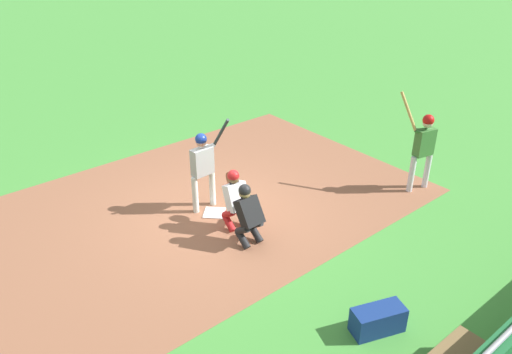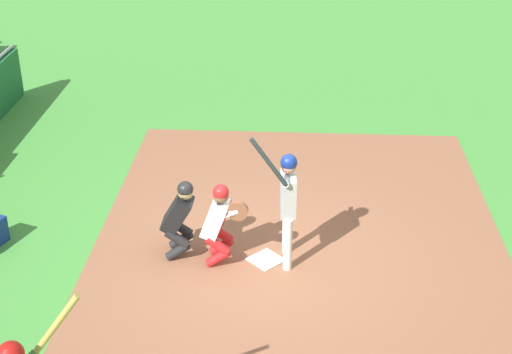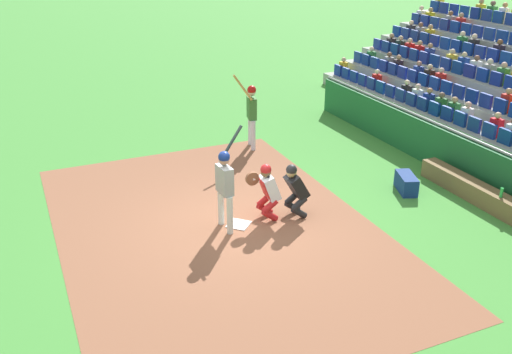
{
  "view_description": "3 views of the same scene",
  "coord_description": "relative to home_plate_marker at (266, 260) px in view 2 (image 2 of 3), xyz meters",
  "views": [
    {
      "loc": [
        -5.14,
        -7.57,
        5.76
      ],
      "look_at": [
        0.18,
        -1.17,
        1.3
      ],
      "focal_mm": 35.3,
      "sensor_mm": 36.0,
      "label": 1
    },
    {
      "loc": [
        9.4,
        0.4,
        6.26
      ],
      "look_at": [
        -0.1,
        -0.16,
        1.36
      ],
      "focal_mm": 52.49,
      "sensor_mm": 36.0,
      "label": 2
    },
    {
      "loc": [
        -9.96,
        3.99,
        5.83
      ],
      "look_at": [
        0.11,
        -0.45,
        1.0
      ],
      "focal_mm": 39.71,
      "sensor_mm": 36.0,
      "label": 3
    }
  ],
  "objects": [
    {
      "name": "infield_dirt_patch",
      "position": [
        0.0,
        0.5,
        -0.01
      ],
      "size": [
        9.58,
        6.4,
        0.01
      ],
      "primitive_type": "cube",
      "rotation": [
        0.0,
        0.0,
        0.0
      ],
      "color": "brown",
      "rests_on": "ground_plane"
    },
    {
      "name": "home_plate_umpire",
      "position": [
        -0.11,
        -1.29,
        0.67
      ],
      "size": [
        0.46,
        0.5,
        1.26
      ],
      "color": "black",
      "rests_on": "ground_plane"
    },
    {
      "name": "batter_at_plate",
      "position": [
        -0.02,
        0.3,
        1.08
      ],
      "size": [
        0.65,
        0.66,
        2.15
      ],
      "color": "silver",
      "rests_on": "ground_plane"
    },
    {
      "name": "catcher_crouching",
      "position": [
        0.05,
        -0.69,
        0.71
      ],
      "size": [
        0.48,
        0.72,
        1.3
      ],
      "color": "red",
      "rests_on": "ground_plane"
    },
    {
      "name": "home_plate_marker",
      "position": [
        0.0,
        0.0,
        0.0
      ],
      "size": [
        0.62,
        0.62,
        0.02
      ],
      "primitive_type": "cube",
      "rotation": [
        0.0,
        0.0,
        0.79
      ],
      "color": "white",
      "rests_on": "infield_dirt_patch"
    },
    {
      "name": "ground_plane",
      "position": [
        0.0,
        0.0,
        -0.02
      ],
      "size": [
        160.0,
        160.0,
        0.0
      ],
      "primitive_type": "plane",
      "color": "#438E38"
    }
  ]
}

